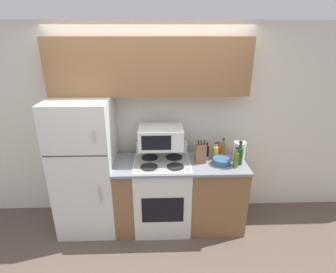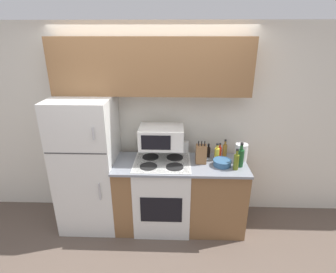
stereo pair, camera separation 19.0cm
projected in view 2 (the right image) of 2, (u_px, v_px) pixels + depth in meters
name	position (u px, v px, depth m)	size (l,w,h in m)	color
ground_plane	(151.00, 239.00, 3.29)	(12.00, 12.00, 0.00)	brown
wall_back	(154.00, 124.00, 3.50)	(8.00, 0.05, 2.55)	silver
lower_cabinets	(180.00, 194.00, 3.38)	(1.62, 0.62, 0.93)	brown
refrigerator	(88.00, 164.00, 3.32)	(0.72, 0.71, 1.71)	silver
upper_cabinets	(151.00, 66.00, 3.05)	(2.33, 0.31, 0.66)	brown
stove	(162.00, 193.00, 3.36)	(0.69, 0.60, 1.10)	silver
microwave	(161.00, 137.00, 3.18)	(0.53, 0.38, 0.25)	silver
knife_block	(201.00, 154.00, 3.16)	(0.13, 0.11, 0.29)	brown
bowl	(222.00, 163.00, 3.12)	(0.22, 0.22, 0.07)	#335B84
bottle_soy_sauce	(208.00, 152.00, 3.33)	(0.05, 0.05, 0.18)	black
bottle_vinegar	(225.00, 150.00, 3.31)	(0.06, 0.06, 0.24)	olive
bottle_olive_oil	(236.00, 161.00, 3.01)	(0.06, 0.06, 0.26)	#5B6619
bottle_cooking_spray	(217.00, 154.00, 3.24)	(0.06, 0.06, 0.22)	gold
bottle_hot_sauce	(220.00, 152.00, 3.30)	(0.05, 0.05, 0.20)	red
bottle_wine_green	(240.00, 157.00, 3.07)	(0.08, 0.08, 0.30)	#194C23
kettle	(241.00, 152.00, 3.23)	(0.15, 0.15, 0.24)	white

